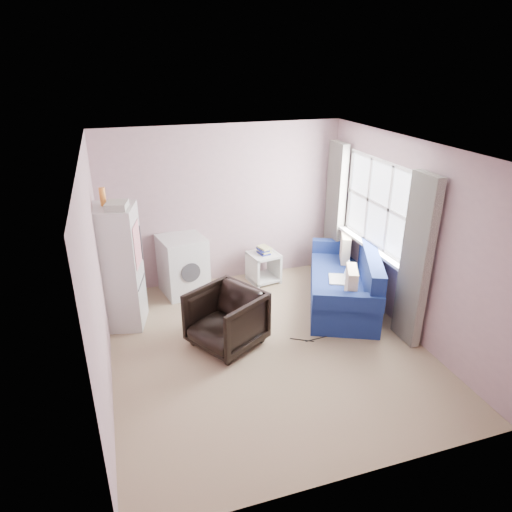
{
  "coord_description": "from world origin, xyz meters",
  "views": [
    {
      "loc": [
        -1.61,
        -4.6,
        3.38
      ],
      "look_at": [
        0.05,
        0.6,
        1.0
      ],
      "focal_mm": 32.0,
      "sensor_mm": 36.0,
      "label": 1
    }
  ],
  "objects_px": {
    "armchair": "(226,316)",
    "fridge": "(118,267)",
    "sofa": "(347,283)",
    "washing_machine": "(183,264)",
    "side_table": "(264,265)"
  },
  "relations": [
    {
      "from": "side_table",
      "to": "armchair",
      "type": "bearing_deg",
      "value": -123.17
    },
    {
      "from": "fridge",
      "to": "washing_machine",
      "type": "relative_size",
      "value": 2.1
    },
    {
      "from": "armchair",
      "to": "sofa",
      "type": "relative_size",
      "value": 0.37
    },
    {
      "from": "fridge",
      "to": "side_table",
      "type": "height_order",
      "value": "fridge"
    },
    {
      "from": "armchair",
      "to": "washing_machine",
      "type": "bearing_deg",
      "value": 158.79
    },
    {
      "from": "armchair",
      "to": "side_table",
      "type": "relative_size",
      "value": 1.34
    },
    {
      "from": "side_table",
      "to": "sofa",
      "type": "xyz_separation_m",
      "value": [
        0.94,
        -1.06,
        0.04
      ]
    },
    {
      "from": "armchair",
      "to": "fridge",
      "type": "distance_m",
      "value": 1.6
    },
    {
      "from": "washing_machine",
      "to": "sofa",
      "type": "bearing_deg",
      "value": -37.67
    },
    {
      "from": "side_table",
      "to": "sofa",
      "type": "distance_m",
      "value": 1.42
    },
    {
      "from": "armchair",
      "to": "sofa",
      "type": "bearing_deg",
      "value": 73.47
    },
    {
      "from": "armchair",
      "to": "side_table",
      "type": "height_order",
      "value": "armchair"
    },
    {
      "from": "washing_machine",
      "to": "side_table",
      "type": "relative_size",
      "value": 1.48
    },
    {
      "from": "armchair",
      "to": "fridge",
      "type": "relative_size",
      "value": 0.43
    },
    {
      "from": "washing_machine",
      "to": "fridge",
      "type": "bearing_deg",
      "value": -156.03
    }
  ]
}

